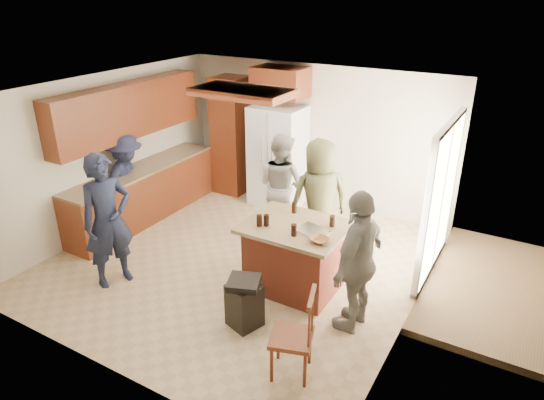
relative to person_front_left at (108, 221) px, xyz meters
The scene contains 12 objects.
person_front_left is the anchor object (origin of this frame).
person_behind_left 2.67m from the person_front_left, 61.41° to the left, with size 0.81×0.50×1.67m, color #989790.
person_behind_right 2.92m from the person_front_left, 45.35° to the left, with size 0.87×0.56×1.77m, color #3E3F24.
person_side_right 3.24m from the person_front_left, 13.25° to the left, with size 1.02×0.52×1.73m, color gray.
person_counter 1.71m from the person_front_left, 127.36° to the left, with size 1.02×0.47×1.58m, color #1B2037.
left_cabinetry 1.97m from the person_front_left, 122.62° to the left, with size 0.64×3.00×2.30m.
back_wall_units 3.50m from the person_front_left, 92.53° to the left, with size 1.80×0.60×2.45m.
refrigerator 3.44m from the person_front_left, 79.44° to the left, with size 0.90×0.76×1.80m.
kitchen_island 2.47m from the person_front_left, 26.38° to the left, with size 1.28×1.03×0.93m.
island_items 2.55m from the person_front_left, 22.62° to the left, with size 1.01×0.74×0.15m.
trash_bin 2.12m from the person_front_left, ahead, with size 0.46×0.46×0.63m.
spindle_chair 2.95m from the person_front_left, ahead, with size 0.53×0.53×0.99m.
Camera 1 is at (3.48, -5.06, 3.73)m, focal length 32.00 mm.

